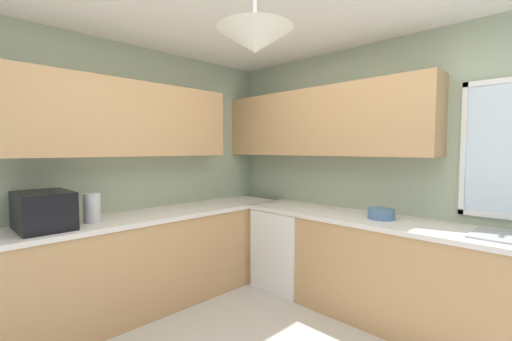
{
  "coord_description": "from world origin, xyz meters",
  "views": [
    {
      "loc": [
        1.37,
        -1.37,
        1.51
      ],
      "look_at": [
        -0.71,
        0.72,
        1.33
      ],
      "focal_mm": 23.29,
      "sensor_mm": 36.0,
      "label": 1
    }
  ],
  "objects_px": {
    "kettle": "(92,208)",
    "bowl": "(381,214)",
    "dishwasher": "(289,248)",
    "microwave": "(44,210)"
  },
  "relations": [
    {
      "from": "microwave",
      "to": "kettle",
      "type": "xyz_separation_m",
      "value": [
        0.02,
        0.35,
        -0.02
      ]
    },
    {
      "from": "kettle",
      "to": "dishwasher",
      "type": "bearing_deg",
      "value": 70.71
    },
    {
      "from": "bowl",
      "to": "kettle",
      "type": "bearing_deg",
      "value": -131.8
    },
    {
      "from": "microwave",
      "to": "kettle",
      "type": "distance_m",
      "value": 0.35
    },
    {
      "from": "microwave",
      "to": "bowl",
      "type": "distance_m",
      "value": 2.78
    },
    {
      "from": "bowl",
      "to": "dishwasher",
      "type": "bearing_deg",
      "value": -178.32
    },
    {
      "from": "dishwasher",
      "to": "bowl",
      "type": "bearing_deg",
      "value": 1.68
    },
    {
      "from": "kettle",
      "to": "bowl",
      "type": "distance_m",
      "value": 2.49
    },
    {
      "from": "kettle",
      "to": "bowl",
      "type": "height_order",
      "value": "kettle"
    },
    {
      "from": "dishwasher",
      "to": "kettle",
      "type": "height_order",
      "value": "kettle"
    }
  ]
}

